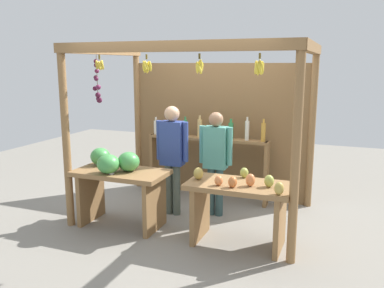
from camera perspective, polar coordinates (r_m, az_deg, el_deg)
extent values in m
plane|color=gray|center=(5.90, 0.68, -9.94)|extent=(12.00, 12.00, 0.00)
cylinder|color=olive|center=(5.46, -17.39, 0.83)|extent=(0.10, 0.10, 2.39)
cylinder|color=olive|center=(4.32, 14.47, -1.66)|extent=(0.10, 0.10, 2.39)
cylinder|color=olive|center=(7.04, -7.70, 3.49)|extent=(0.10, 0.10, 2.39)
cylinder|color=olive|center=(6.20, 16.60, 2.08)|extent=(0.10, 0.10, 2.39)
cube|color=olive|center=(4.61, -3.53, 13.64)|extent=(3.01, 0.12, 0.12)
cube|color=olive|center=(6.16, -12.37, 12.81)|extent=(0.12, 2.02, 0.12)
cube|color=olive|center=(5.18, 16.41, 12.95)|extent=(0.12, 2.02, 0.12)
cube|color=brown|center=(6.51, 3.71, 1.88)|extent=(2.91, 0.04, 2.15)
cylinder|color=brown|center=(4.95, -6.45, 12.15)|extent=(0.02, 0.02, 0.06)
ellipsoid|color=yellow|center=(4.93, -5.93, 10.89)|extent=(0.04, 0.07, 0.14)
ellipsoid|color=yellow|center=(4.96, -6.19, 10.86)|extent=(0.06, 0.05, 0.14)
ellipsoid|color=yellow|center=(4.99, -6.26, 10.62)|extent=(0.06, 0.04, 0.14)
ellipsoid|color=yellow|center=(4.97, -6.59, 10.69)|extent=(0.05, 0.06, 0.14)
ellipsoid|color=yellow|center=(4.95, -6.81, 10.91)|extent=(0.05, 0.07, 0.14)
ellipsoid|color=yellow|center=(4.92, -6.68, 10.94)|extent=(0.08, 0.04, 0.14)
ellipsoid|color=yellow|center=(4.92, -6.38, 10.90)|extent=(0.07, 0.06, 0.14)
cylinder|color=brown|center=(4.41, 9.57, 12.19)|extent=(0.02, 0.02, 0.06)
ellipsoid|color=yellow|center=(4.40, 9.91, 10.59)|extent=(0.04, 0.07, 0.15)
ellipsoid|color=yellow|center=(4.42, 9.86, 10.47)|extent=(0.08, 0.08, 0.15)
ellipsoid|color=yellow|center=(4.43, 9.66, 10.50)|extent=(0.09, 0.05, 0.15)
ellipsoid|color=yellow|center=(4.44, 9.35, 10.65)|extent=(0.07, 0.06, 0.15)
ellipsoid|color=yellow|center=(4.43, 9.06, 10.61)|extent=(0.05, 0.06, 0.15)
ellipsoid|color=yellow|center=(4.40, 9.09, 10.70)|extent=(0.05, 0.07, 0.15)
ellipsoid|color=yellow|center=(4.39, 9.21, 10.47)|extent=(0.06, 0.05, 0.15)
ellipsoid|color=yellow|center=(4.36, 9.56, 10.56)|extent=(0.08, 0.05, 0.15)
ellipsoid|color=yellow|center=(4.37, 9.79, 10.82)|extent=(0.07, 0.07, 0.16)
cylinder|color=brown|center=(4.52, 1.07, 12.31)|extent=(0.02, 0.02, 0.06)
ellipsoid|color=yellow|center=(4.51, 1.30, 11.06)|extent=(0.04, 0.06, 0.14)
ellipsoid|color=yellow|center=(4.55, 1.36, 10.67)|extent=(0.07, 0.05, 0.14)
ellipsoid|color=yellow|center=(4.54, 0.91, 11.01)|extent=(0.06, 0.07, 0.15)
ellipsoid|color=yellow|center=(4.52, 0.75, 10.76)|extent=(0.05, 0.05, 0.14)
ellipsoid|color=yellow|center=(4.50, 1.04, 10.68)|extent=(0.09, 0.05, 0.14)
cylinder|color=brown|center=(5.27, -12.96, 11.88)|extent=(0.02, 0.02, 0.06)
ellipsoid|color=gold|center=(5.25, -12.56, 10.77)|extent=(0.04, 0.08, 0.12)
ellipsoid|color=gold|center=(5.27, -12.68, 10.92)|extent=(0.06, 0.06, 0.12)
ellipsoid|color=gold|center=(5.30, -12.65, 10.95)|extent=(0.06, 0.04, 0.12)
ellipsoid|color=gold|center=(5.30, -12.94, 10.89)|extent=(0.07, 0.06, 0.12)
ellipsoid|color=gold|center=(5.31, -13.17, 10.77)|extent=(0.05, 0.08, 0.12)
ellipsoid|color=gold|center=(5.28, -13.22, 10.81)|extent=(0.05, 0.07, 0.12)
ellipsoid|color=gold|center=(5.25, -13.31, 10.90)|extent=(0.05, 0.04, 0.12)
ellipsoid|color=gold|center=(5.24, -13.04, 10.69)|extent=(0.08, 0.05, 0.12)
ellipsoid|color=gold|center=(5.25, -12.83, 10.76)|extent=(0.06, 0.06, 0.12)
cylinder|color=#4C422D|center=(5.45, -13.27, 9.26)|extent=(0.01, 0.01, 0.55)
sphere|color=#47142D|center=(5.48, -13.42, 11.31)|extent=(0.06, 0.06, 0.06)
sphere|color=#47142D|center=(5.42, -13.40, 10.77)|extent=(0.06, 0.06, 0.06)
sphere|color=#601E42|center=(5.46, -13.31, 10.01)|extent=(0.06, 0.06, 0.06)
sphere|color=#47142D|center=(5.47, -13.45, 9.13)|extent=(0.06, 0.06, 0.06)
sphere|color=#511938|center=(5.47, -13.39, 8.96)|extent=(0.06, 0.06, 0.06)
sphere|color=#47142D|center=(5.46, -13.55, 7.64)|extent=(0.06, 0.06, 0.06)
sphere|color=#601E42|center=(5.42, -13.12, 7.83)|extent=(0.07, 0.07, 0.07)
sphere|color=#47142D|center=(5.44, -13.16, 6.76)|extent=(0.07, 0.07, 0.07)
sphere|color=#511938|center=(5.50, -12.97, 6.05)|extent=(0.07, 0.07, 0.07)
sphere|color=#47142D|center=(5.46, -13.07, 6.26)|extent=(0.07, 0.07, 0.07)
cube|color=olive|center=(5.38, -10.03, -4.04)|extent=(1.22, 0.64, 0.06)
cube|color=olive|center=(5.75, -14.11, -7.15)|extent=(0.06, 0.58, 0.70)
cube|color=olive|center=(5.27, -5.28, -8.56)|extent=(0.06, 0.58, 0.70)
ellipsoid|color=#429347|center=(5.24, -11.76, -2.79)|extent=(0.39, 0.39, 0.25)
ellipsoid|color=#429347|center=(5.31, -8.95, -2.47)|extent=(0.40, 0.40, 0.25)
ellipsoid|color=#429347|center=(5.71, -12.84, -1.73)|extent=(0.38, 0.38, 0.24)
cylinder|color=white|center=(5.23, -11.35, -3.68)|extent=(0.07, 0.07, 0.09)
cube|color=olive|center=(4.78, 6.71, -5.90)|extent=(1.22, 0.64, 0.06)
cube|color=olive|center=(5.04, 1.16, -9.46)|extent=(0.06, 0.58, 0.70)
cube|color=olive|center=(4.82, 12.33, -10.73)|extent=(0.06, 0.58, 0.70)
ellipsoid|color=#E07F47|center=(4.67, 8.26, -5.06)|extent=(0.11, 0.11, 0.15)
ellipsoid|color=#B79E47|center=(4.88, 0.92, -4.19)|extent=(0.17, 0.17, 0.15)
ellipsoid|color=#A8B24C|center=(4.67, 10.85, -5.16)|extent=(0.16, 0.16, 0.14)
ellipsoid|color=#A8B24C|center=(5.00, 7.39, -4.04)|extent=(0.14, 0.14, 0.13)
ellipsoid|color=#CC7038|center=(4.60, 5.76, -5.36)|extent=(0.11, 0.11, 0.13)
ellipsoid|color=#E07F47|center=(4.66, 3.80, -5.17)|extent=(0.11, 0.11, 0.12)
ellipsoid|color=#B79E47|center=(4.42, 12.21, -6.16)|extent=(0.12, 0.12, 0.14)
cube|color=olive|center=(6.77, -5.44, -2.73)|extent=(0.05, 0.20, 1.00)
cube|color=olive|center=(6.19, 10.47, -4.23)|extent=(0.05, 0.20, 1.00)
cube|color=olive|center=(6.31, 2.18, 0.74)|extent=(1.89, 0.22, 0.04)
cylinder|color=silver|center=(6.63, -5.11, 2.36)|extent=(0.07, 0.07, 0.22)
cylinder|color=silver|center=(6.61, -5.13, 3.58)|extent=(0.03, 0.03, 0.06)
cylinder|color=#994C1E|center=(6.52, -3.09, 2.23)|extent=(0.07, 0.07, 0.22)
cylinder|color=#994C1E|center=(6.50, -3.11, 3.46)|extent=(0.03, 0.03, 0.06)
cylinder|color=#338C4C|center=(6.41, -0.95, 2.24)|extent=(0.07, 0.07, 0.25)
cylinder|color=#338C4C|center=(6.39, -0.95, 3.62)|extent=(0.03, 0.03, 0.06)
cylinder|color=#D8B266|center=(6.33, 1.10, 2.26)|extent=(0.08, 0.08, 0.28)
cylinder|color=#D8B266|center=(6.30, 1.11, 3.80)|extent=(0.03, 0.03, 0.06)
cylinder|color=#D8B266|center=(6.24, 3.34, 2.15)|extent=(0.07, 0.07, 0.29)
cylinder|color=#D8B266|center=(6.22, 3.36, 3.75)|extent=(0.03, 0.03, 0.06)
cylinder|color=#338C4C|center=(6.18, 5.50, 1.84)|extent=(0.08, 0.08, 0.25)
cylinder|color=#338C4C|center=(6.15, 5.53, 3.28)|extent=(0.04, 0.04, 0.06)
cylinder|color=silver|center=(6.11, 7.79, 1.89)|extent=(0.06, 0.06, 0.30)
cylinder|color=silver|center=(6.08, 7.84, 3.54)|extent=(0.03, 0.03, 0.06)
cylinder|color=gold|center=(6.06, 10.05, 1.65)|extent=(0.07, 0.07, 0.28)
cylinder|color=gold|center=(6.04, 10.10, 3.23)|extent=(0.03, 0.03, 0.06)
cylinder|color=#505D52|center=(5.84, -3.30, -6.37)|extent=(0.11, 0.11, 0.73)
cylinder|color=#505D52|center=(5.79, -2.21, -6.50)|extent=(0.11, 0.11, 0.73)
cube|color=#2D428C|center=(5.65, -2.82, 0.12)|extent=(0.32, 0.19, 0.62)
cylinder|color=#2D428C|center=(5.72, -4.65, 0.56)|extent=(0.08, 0.08, 0.56)
cylinder|color=#2D428C|center=(5.56, -0.94, 0.29)|extent=(0.08, 0.08, 0.56)
sphere|color=tan|center=(5.58, -2.86, 4.30)|extent=(0.21, 0.21, 0.21)
cylinder|color=#304C4E|center=(5.80, 2.73, -6.66)|extent=(0.11, 0.11, 0.70)
cylinder|color=#304C4E|center=(5.77, 3.87, -6.78)|extent=(0.11, 0.11, 0.70)
cube|color=teal|center=(5.62, 3.37, -0.49)|extent=(0.32, 0.19, 0.59)
cylinder|color=teal|center=(5.68, 1.45, -0.05)|extent=(0.08, 0.08, 0.53)
cylinder|color=teal|center=(5.56, 5.33, -0.34)|extent=(0.08, 0.08, 0.53)
sphere|color=#997051|center=(5.55, 3.41, 3.50)|extent=(0.20, 0.20, 0.20)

